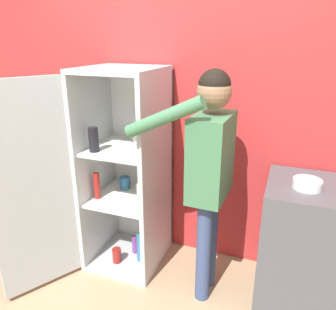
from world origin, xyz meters
TOP-DOWN VIEW (x-y plane):
  - wall_back at (0.00, 0.98)m, footprint 7.00×0.06m
  - refrigerator at (-0.44, 0.55)m, footprint 0.91×1.12m
  - person at (0.38, 0.47)m, footprint 0.64×0.55m
  - counter at (1.14, 0.63)m, footprint 0.79×0.60m
  - bowl at (1.00, 0.57)m, footprint 0.18×0.18m

SIDE VIEW (x-z plane):
  - counter at x=1.14m, z-range 0.00..0.92m
  - refrigerator at x=-0.44m, z-range -0.01..1.63m
  - bowl at x=1.00m, z-range 0.92..0.98m
  - person at x=0.38m, z-range 0.23..1.89m
  - wall_back at x=0.00m, z-range 0.00..2.55m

